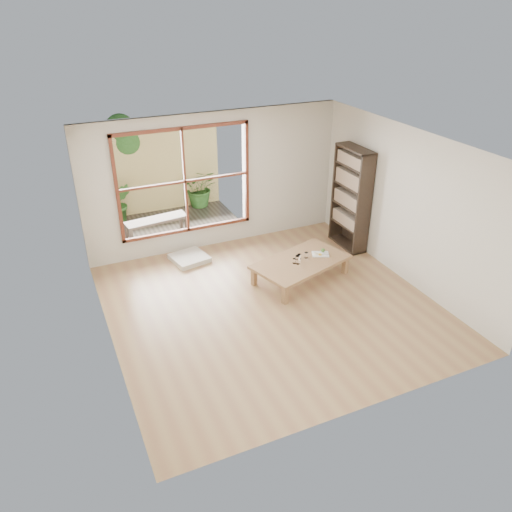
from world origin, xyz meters
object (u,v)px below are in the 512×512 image
(food_tray, at_px, (321,253))
(bookshelf, at_px, (351,199))
(low_table, at_px, (301,263))
(garden_bench, at_px, (156,222))

(food_tray, bearing_deg, bookshelf, 58.58)
(low_table, relative_size, food_tray, 5.28)
(bookshelf, height_order, garden_bench, bookshelf)
(low_table, bearing_deg, bookshelf, 10.78)
(low_table, relative_size, bookshelf, 0.94)
(garden_bench, bearing_deg, bookshelf, -36.26)
(food_tray, bearing_deg, low_table, -147.69)
(food_tray, height_order, garden_bench, food_tray)
(low_table, bearing_deg, food_tray, -8.85)
(low_table, height_order, bookshelf, bookshelf)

